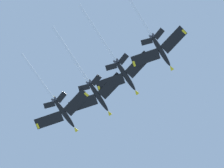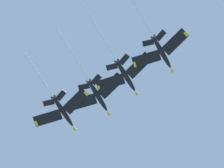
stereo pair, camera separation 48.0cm
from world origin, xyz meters
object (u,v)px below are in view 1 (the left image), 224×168
(jet_inner_right, at_px, (155,41))
(jet_centre, at_px, (119,65))
(jet_inner_left, at_px, (91,85))
(jet_far_left, at_px, (59,107))

(jet_inner_right, bearing_deg, jet_centre, 52.47)
(jet_inner_left, bearing_deg, jet_centre, -129.12)
(jet_far_left, xyz_separation_m, jet_centre, (-14.45, -18.14, 0.02))
(jet_far_left, xyz_separation_m, jet_inner_left, (-7.54, -9.64, 0.23))
(jet_far_left, height_order, jet_centre, jet_centre)
(jet_far_left, distance_m, jet_inner_right, 36.94)
(jet_inner_right, bearing_deg, jet_inner_left, 51.77)
(jet_far_left, relative_size, jet_centre, 0.90)
(jet_far_left, height_order, jet_inner_left, jet_inner_left)
(jet_far_left, xyz_separation_m, jet_inner_right, (-22.83, -29.04, -0.32))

